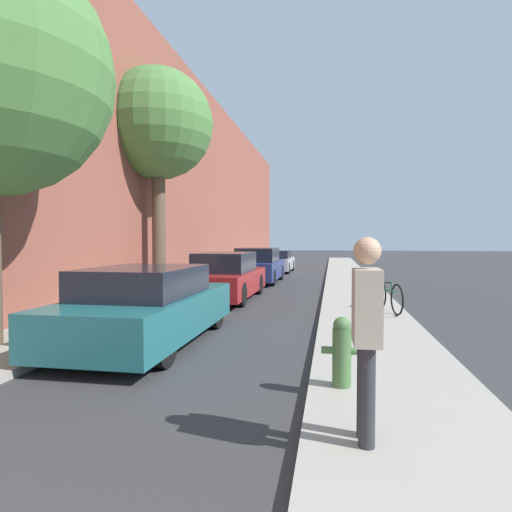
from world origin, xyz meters
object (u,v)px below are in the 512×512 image
fire_hydrant (342,351)px  pedestrian (366,326)px  bicycle (388,296)px  parked_car_teal (148,306)px  parked_car_red (226,277)px  parked_car_silver (277,262)px  street_tree_far (158,126)px  parked_car_navy (258,266)px

fire_hydrant → pedestrian: pedestrian is taller
pedestrian → bicycle: bearing=170.5°
parked_car_teal → bicycle: (4.47, 3.41, -0.16)m
parked_car_teal → parked_car_red: bearing=89.9°
parked_car_silver → street_tree_far: bearing=-102.9°
parked_car_navy → fire_hydrant: parked_car_navy is taller
parked_car_navy → parked_car_teal: bearing=-90.4°
parked_car_silver → street_tree_far: (-2.45, -10.72, 4.87)m
parked_car_teal → pedestrian: bearing=-44.1°
parked_car_navy → fire_hydrant: size_ratio=5.39×
parked_car_navy → bicycle: parked_car_navy is taller
bicycle → parked_car_red: bearing=140.6°
parked_car_silver → pedestrian: 20.42m
parked_car_navy → pedestrian: 14.61m
parked_car_red → bicycle: parked_car_red is taller
fire_hydrant → bicycle: fire_hydrant is taller
parked_car_teal → street_tree_far: size_ratio=0.61×
parked_car_silver → fire_hydrant: (3.18, -18.80, -0.06)m
street_tree_far → parked_car_navy: bearing=63.0°
parked_car_teal → fire_hydrant: size_ratio=5.47×
fire_hydrant → bicycle: bearing=77.6°
parked_car_silver → street_tree_far: street_tree_far is taller
parked_car_silver → pedestrian: bearing=-80.6°
pedestrian → bicycle: 6.85m
parked_car_teal → parked_car_red: 5.58m
parked_car_teal → street_tree_far: street_tree_far is taller
parked_car_silver → pedestrian: (3.35, -20.14, 0.50)m
bicycle → pedestrian: bearing=-112.1°
parked_car_teal → parked_car_silver: 16.80m
parked_car_red → street_tree_far: size_ratio=0.62×
fire_hydrant → bicycle: (1.19, 5.41, -0.05)m
parked_car_red → pedestrian: bearing=-69.0°
parked_car_navy → street_tree_far: bearing=-117.0°
parked_car_navy → street_tree_far: (-2.44, -4.79, 4.77)m
parked_car_red → parked_car_silver: parked_car_red is taller
fire_hydrant → street_tree_far: bearing=124.9°
parked_car_red → fire_hydrant: parked_car_red is taller
parked_car_navy → parked_car_silver: bearing=89.9°
pedestrian → bicycle: size_ratio=1.00×
parked_car_teal → bicycle: bearing=37.4°
street_tree_far → pedestrian: bearing=-58.4°
parked_car_teal → fire_hydrant: (3.28, -2.00, -0.11)m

